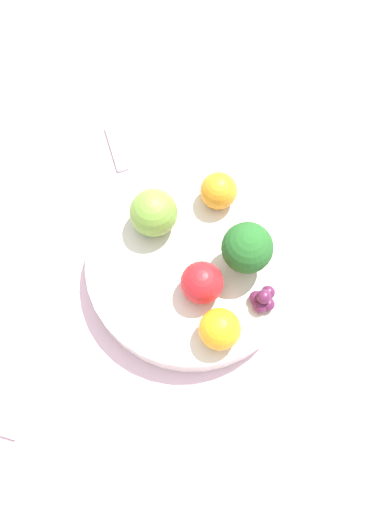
% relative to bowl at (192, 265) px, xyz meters
% --- Properties ---
extents(ground_plane, '(6.00, 6.00, 0.00)m').
position_rel_bowl_xyz_m(ground_plane, '(0.00, 0.00, -0.04)').
color(ground_plane, gray).
extents(table_surface, '(1.20, 1.20, 0.02)m').
position_rel_bowl_xyz_m(table_surface, '(0.00, 0.00, -0.03)').
color(table_surface, silver).
rests_on(table_surface, ground_plane).
extents(bowl, '(0.25, 0.25, 0.04)m').
position_rel_bowl_xyz_m(bowl, '(0.00, 0.00, 0.00)').
color(bowl, silver).
rests_on(bowl, table_surface).
extents(broccoli, '(0.06, 0.06, 0.07)m').
position_rel_bowl_xyz_m(broccoli, '(-0.02, 0.05, 0.06)').
color(broccoli, '#8CB76B').
rests_on(broccoli, bowl).
extents(apple_red, '(0.05, 0.05, 0.05)m').
position_rel_bowl_xyz_m(apple_red, '(0.03, 0.03, 0.04)').
color(apple_red, red).
rests_on(apple_red, bowl).
extents(apple_green, '(0.06, 0.06, 0.06)m').
position_rel_bowl_xyz_m(apple_green, '(-0.02, -0.06, 0.05)').
color(apple_green, olive).
rests_on(apple_green, bowl).
extents(orange_front, '(0.04, 0.04, 0.04)m').
position_rel_bowl_xyz_m(orange_front, '(-0.08, -0.01, 0.04)').
color(orange_front, orange).
rests_on(orange_front, bowl).
extents(orange_back, '(0.05, 0.05, 0.05)m').
position_rel_bowl_xyz_m(orange_back, '(0.07, 0.07, 0.04)').
color(orange_back, orange).
rests_on(orange_back, bowl).
extents(grape_cluster, '(0.03, 0.03, 0.03)m').
position_rel_bowl_xyz_m(grape_cluster, '(0.01, 0.09, 0.03)').
color(grape_cluster, '#5B1E42').
rests_on(grape_cluster, bowl).
extents(spoon, '(0.06, 0.06, 0.01)m').
position_rel_bowl_xyz_m(spoon, '(-0.11, -0.17, -0.02)').
color(spoon, silver).
rests_on(spoon, table_surface).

